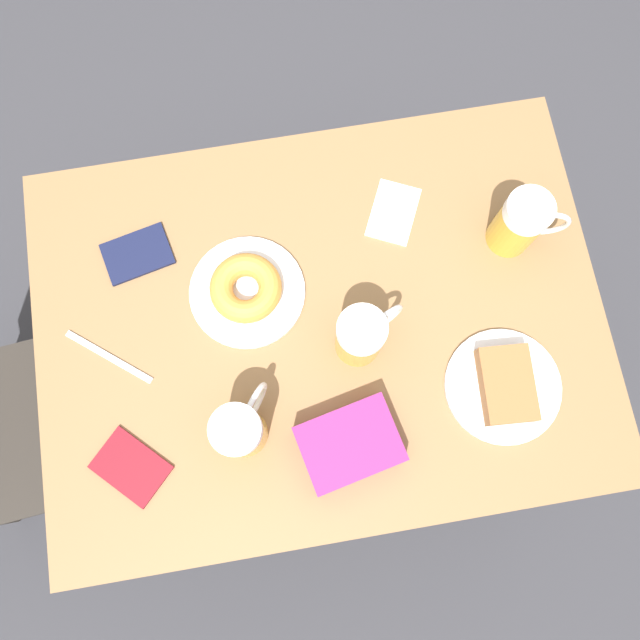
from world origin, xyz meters
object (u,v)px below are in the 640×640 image
object	(u,v)px
napkin_folded	(393,212)
fork	(109,356)
beer_mug_left	(361,336)
beer_mug_center	(521,223)
plate_with_cake	(505,386)
blue_pouch	(349,444)
beer_mug_right	(241,430)
passport_near_edge	(137,254)
plate_with_donut	(246,290)
passport_far_edge	(131,467)

from	to	relation	value
napkin_folded	fork	bearing A→B (deg)	108.43
beer_mug_left	beer_mug_center	xyz separation A→B (m)	(0.16, -0.32, 0.00)
plate_with_cake	blue_pouch	bearing A→B (deg)	100.68
beer_mug_right	fork	distance (m)	0.30
passport_near_edge	beer_mug_right	bearing A→B (deg)	-156.72
beer_mug_right	blue_pouch	xyz separation A→B (m)	(-0.05, -0.18, -0.04)
plate_with_donut	passport_far_edge	size ratio (longest dim) A/B	1.44
passport_near_edge	napkin_folded	bearing A→B (deg)	-89.72
fork	blue_pouch	distance (m)	0.47
blue_pouch	beer_mug_right	bearing A→B (deg)	73.40
blue_pouch	passport_near_edge	bearing A→B (deg)	38.66
beer_mug_left	fork	distance (m)	0.47
napkin_folded	blue_pouch	bearing A→B (deg)	158.78
blue_pouch	plate_with_cake	bearing A→B (deg)	-79.32
napkin_folded	passport_far_edge	xyz separation A→B (m)	(-0.40, 0.55, 0.00)
passport_far_edge	blue_pouch	size ratio (longest dim) A/B	0.80
beer_mug_left	beer_mug_right	size ratio (longest dim) A/B	1.00
beer_mug_right	napkin_folded	size ratio (longest dim) A/B	0.99
beer_mug_center	passport_far_edge	world-z (taller)	beer_mug_center
plate_with_donut	beer_mug_left	size ratio (longest dim) A/B	1.50
fork	passport_near_edge	size ratio (longest dim) A/B	1.08
beer_mug_right	blue_pouch	distance (m)	0.19
plate_with_cake	fork	world-z (taller)	plate_with_cake
beer_mug_left	plate_with_cake	bearing A→B (deg)	-116.74
plate_with_donut	beer_mug_right	distance (m)	0.26
passport_far_edge	fork	bearing A→B (deg)	5.70
passport_far_edge	blue_pouch	distance (m)	0.39
napkin_folded	passport_far_edge	bearing A→B (deg)	125.71
beer_mug_center	beer_mug_right	bearing A→B (deg)	117.04
beer_mug_center	plate_with_cake	bearing A→B (deg)	164.03
beer_mug_left	beer_mug_right	xyz separation A→B (m)	(-0.13, 0.23, 0.00)
plate_with_donut	napkin_folded	bearing A→B (deg)	-69.56
plate_with_cake	blue_pouch	distance (m)	0.30
beer_mug_right	beer_mug_left	bearing A→B (deg)	-61.37
beer_mug_right	passport_near_edge	world-z (taller)	beer_mug_right
passport_far_edge	beer_mug_right	bearing A→B (deg)	-82.61
plate_with_donut	passport_near_edge	distance (m)	0.23
beer_mug_center	passport_far_edge	xyz separation A→B (m)	(-0.31, 0.76, -0.07)
beer_mug_left	napkin_folded	world-z (taller)	beer_mug_left
passport_near_edge	blue_pouch	size ratio (longest dim) A/B	0.75
plate_with_cake	beer_mug_center	distance (m)	0.30
plate_with_donut	beer_mug_left	distance (m)	0.24
beer_mug_left	beer_mug_right	world-z (taller)	same
plate_with_cake	beer_mug_right	bearing A→B (deg)	90.30
beer_mug_right	passport_near_edge	size ratio (longest dim) A/B	1.02
beer_mug_center	blue_pouch	size ratio (longest dim) A/B	0.77
blue_pouch	fork	bearing A→B (deg)	60.40
plate_with_donut	blue_pouch	size ratio (longest dim) A/B	1.15
fork	passport_far_edge	size ratio (longest dim) A/B	1.01
plate_with_cake	blue_pouch	size ratio (longest dim) A/B	1.12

